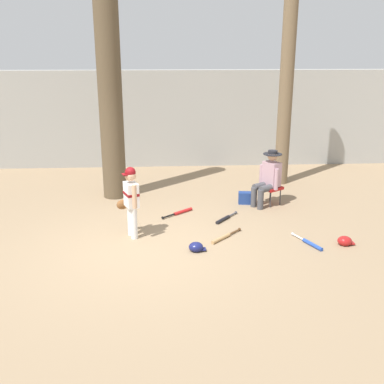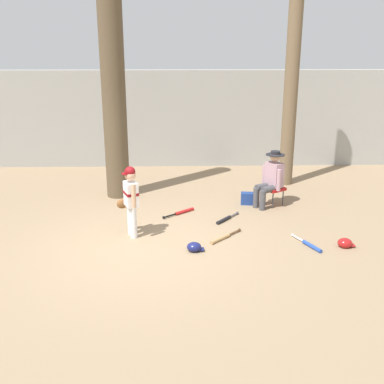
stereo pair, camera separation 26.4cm
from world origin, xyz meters
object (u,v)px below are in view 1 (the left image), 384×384
seated_spectator (268,177)px  bat_blue_youth (310,243)px  handbag_beside_stool (246,198)px  batting_helmet_navy (196,247)px  young_ballplayer (131,198)px  bat_black_composite (224,219)px  tree_near_player (110,84)px  bat_wood_tan (223,237)px  batting_helmet_red (345,241)px  folding_stool (271,188)px  bat_red_barrel (181,212)px  tree_behind_spectator (286,86)px

seated_spectator → bat_blue_youth: seated_spectator is taller
handbag_beside_stool → batting_helmet_navy: 2.69m
young_ballplayer → bat_blue_youth: 3.25m
bat_black_composite → batting_helmet_navy: size_ratio=2.06×
bat_blue_youth → young_ballplayer: bearing=169.7°
tree_near_player → bat_blue_youth: size_ratio=8.01×
bat_wood_tan → bat_blue_youth: bearing=-13.3°
batting_helmet_red → handbag_beside_stool: bearing=120.5°
seated_spectator → bat_blue_youth: size_ratio=1.64×
folding_stool → bat_blue_youth: bearing=-84.2°
bat_wood_tan → batting_helmet_navy: bearing=-137.7°
young_ballplayer → bat_black_composite: 2.04m
bat_red_barrel → tree_near_player: bearing=139.6°
tree_near_player → batting_helmet_navy: tree_near_player is taller
tree_behind_spectator → batting_helmet_navy: 5.17m
batting_helmet_red → batting_helmet_navy: (-2.60, -0.10, -0.00)m
bat_wood_tan → bat_red_barrel: same height
bat_wood_tan → bat_black_composite: same height
tree_near_player → tree_behind_spectator: (4.07, 0.86, -0.13)m
young_ballplayer → bat_wood_tan: young_ballplayer is taller
folding_stool → bat_black_composite: (-1.12, -0.91, -0.33)m
young_ballplayer → batting_helmet_red: (3.72, -0.59, -0.67)m
handbag_beside_stool → batting_helmet_red: size_ratio=1.15×
folding_stool → young_ballplayer: bearing=-150.9°
seated_spectator → bat_red_barrel: size_ratio=1.84×
young_ballplayer → folding_stool: young_ballplayer is taller
batting_helmet_red → tree_behind_spectator: bearing=92.9°
bat_blue_youth → bat_wood_tan: same height
young_ballplayer → batting_helmet_navy: size_ratio=4.48×
tree_behind_spectator → tree_near_player: bearing=-168.1°
young_ballplayer → batting_helmet_navy: bearing=-31.7°
seated_spectator → bat_blue_youth: (0.30, -2.13, -0.61)m
batting_helmet_red → batting_helmet_navy: bearing=-177.8°
tree_behind_spectator → bat_wood_tan: bearing=-118.6°
tree_behind_spectator → folding_stool: (-0.63, -1.63, -2.04)m
bat_black_composite → batting_helmet_navy: (-0.66, -1.39, 0.04)m
seated_spectator → tree_behind_spectator: bearing=67.1°
young_ballplayer → bat_blue_youth: (3.12, -0.57, -0.71)m
tree_near_player → batting_helmet_red: bearing=-34.9°
folding_stool → batting_helmet_red: folding_stool is taller
tree_behind_spectator → batting_helmet_navy: (-2.41, -3.93, -2.34)m
bat_blue_youth → folding_stool: bearing=95.8°
handbag_beside_stool → bat_blue_youth: (0.74, -2.25, -0.10)m
bat_blue_youth → seated_spectator: bearing=98.1°
seated_spectator → batting_helmet_navy: 2.87m
folding_stool → seated_spectator: bearing=-146.8°
tree_behind_spectator → bat_blue_youth: 4.51m
seated_spectator → bat_wood_tan: bearing=-123.5°
folding_stool → bat_black_composite: size_ratio=0.92×
handbag_beside_stool → bat_black_composite: size_ratio=0.57×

